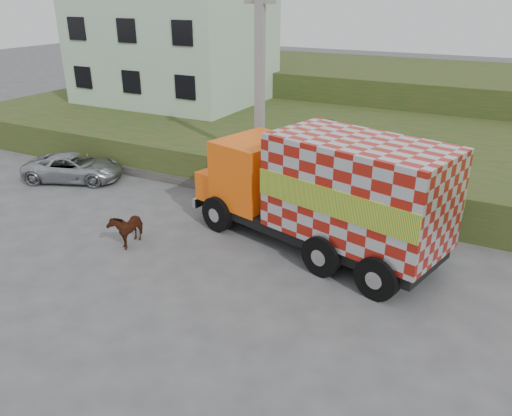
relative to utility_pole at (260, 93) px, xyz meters
The scene contains 10 objects.
ground 6.23m from the utility_pole, 77.74° to the right, with size 120.00×120.00×0.00m, color #474749.
embankment 6.42m from the utility_pole, 79.51° to the left, with size 40.00×12.00×1.50m, color #234717.
embankment_far 17.62m from the utility_pole, 86.71° to the left, with size 40.00×12.00×3.00m, color #234717.
retaining_strip 4.02m from the utility_pole, 158.20° to the right, with size 16.00×0.50×0.40m, color #595651.
building 13.07m from the utility_pole, 139.97° to the left, with size 10.00×8.00×6.00m, color #A0BCA3.
utility_pole is the anchor object (origin of this frame).
cargo_truck 5.42m from the utility_pole, 39.26° to the right, with size 8.85×4.75×3.77m.
cow 6.95m from the utility_pole, 107.94° to the right, with size 0.61×1.34×1.13m, color #35190D.
suv 8.89m from the utility_pole, 164.58° to the right, with size 1.91×4.14×1.15m, color #B0B4BA.
pedestrian 3.19m from the utility_pole, 16.02° to the left, with size 0.64×0.42×1.75m, color #2F2D2A.
Camera 1 is at (7.55, -11.97, 7.50)m, focal length 35.00 mm.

